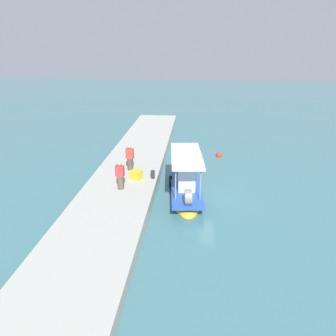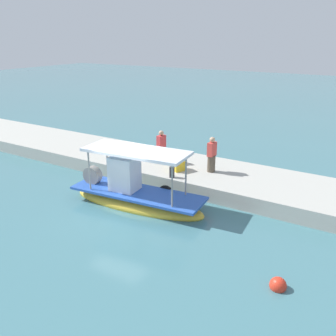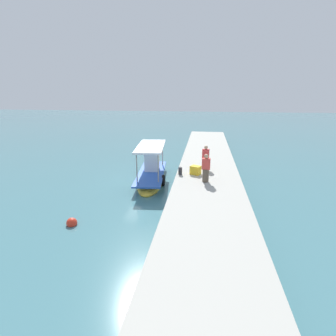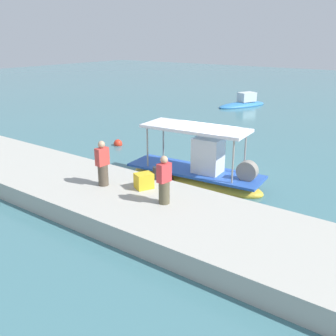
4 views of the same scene
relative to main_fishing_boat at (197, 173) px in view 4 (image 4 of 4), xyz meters
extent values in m
plane|color=#42757E|center=(0.09, 0.53, -0.45)|extent=(120.00, 120.00, 0.00)
cube|color=#B2B0A7|center=(0.09, -3.75, -0.11)|extent=(36.00, 4.03, 0.68)
ellipsoid|color=gold|center=(-0.11, 0.00, -0.37)|extent=(6.10, 2.21, 0.85)
cube|color=#2B55B2|center=(-0.11, 0.00, 0.10)|extent=(5.86, 2.19, 0.10)
cube|color=silver|center=(0.48, 0.05, 0.82)|extent=(1.18, 1.02, 1.54)
cylinder|color=gray|center=(1.74, 0.80, 0.95)|extent=(0.07, 0.07, 1.81)
cylinder|color=gray|center=(1.85, -0.47, 0.95)|extent=(0.07, 0.07, 1.81)
cylinder|color=gray|center=(-2.07, 0.46, 0.95)|extent=(0.07, 0.07, 1.81)
cylinder|color=gray|center=(-1.96, -0.81, 0.95)|extent=(0.07, 0.07, 1.81)
cube|color=white|center=(-0.11, 0.00, 1.92)|extent=(4.46, 2.06, 0.12)
torus|color=black|center=(-0.93, -0.95, -0.10)|extent=(0.75, 0.25, 0.74)
cylinder|color=gray|center=(2.15, 0.20, 0.50)|extent=(0.83, 0.42, 0.80)
cylinder|color=brown|center=(0.97, -3.58, 0.61)|extent=(0.41, 0.41, 0.75)
cube|color=#D23A3D|center=(0.97, -3.58, 1.29)|extent=(0.32, 0.49, 0.62)
sphere|color=tan|center=(0.97, -3.58, 1.73)|extent=(0.25, 0.25, 0.25)
cylinder|color=brown|center=(-1.78, -3.61, 0.62)|extent=(0.40, 0.40, 0.78)
cube|color=#D1423B|center=(-1.78, -3.61, 1.33)|extent=(0.30, 0.50, 0.64)
sphere|color=tan|center=(-1.78, -3.61, 1.78)|extent=(0.25, 0.25, 0.25)
cylinder|color=#2D2D33|center=(-0.59, -2.00, 0.48)|extent=(0.24, 0.24, 0.49)
cube|color=yellow|center=(-0.39, -2.96, 0.51)|extent=(0.70, 0.76, 0.56)
sphere|color=red|center=(-6.70, 2.37, -0.35)|extent=(0.49, 0.49, 0.49)
ellipsoid|color=#337CC2|center=(-6.56, 17.96, -0.38)|extent=(3.39, 5.15, 0.63)
cube|color=silver|center=(-6.36, 18.42, 0.32)|extent=(1.46, 1.73, 0.78)
camera|label=1|loc=(15.87, 0.42, 7.70)|focal=32.40mm
camera|label=2|loc=(-8.60, 11.41, 6.33)|focal=39.65mm
camera|label=3|loc=(-17.11, -3.49, 5.49)|focal=28.96mm
camera|label=4|loc=(7.83, -12.78, 5.46)|focal=40.85mm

